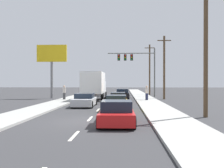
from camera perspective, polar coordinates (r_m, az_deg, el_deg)
The scene contains 17 objects.
ground_plane at distance 39.68m, azimuth -0.36°, elevation -2.87°, with size 140.00×140.00×0.00m, color #333335.
sidewalk_right at distance 34.74m, azimuth 7.29°, elevation -3.22°, with size 2.67×80.00×0.14m, color #9E9E99.
sidewalk_left at distance 35.32m, azimuth -8.75°, elevation -3.16°, with size 2.67×80.00×0.14m, color #9E9E99.
lane_markings at distance 33.29m, azimuth -0.94°, elevation -3.49°, with size 0.14×57.00×0.01m.
box_truck at distance 31.72m, azimuth -4.00°, elevation -0.07°, with size 2.66×7.42×3.49m.
car_silver at distance 23.84m, azimuth -6.16°, elevation -3.69°, with size 1.93×4.39×1.23m.
car_black at distance 35.16m, azimuth 2.35°, elevation -2.28°, with size 1.89×4.13×1.34m.
car_orange at distance 27.43m, azimuth 1.38°, elevation -3.21°, with size 1.82×4.59×1.17m.
car_yellow at distance 20.10m, azimuth 1.02°, elevation -4.43°, with size 1.85×4.11×1.25m.
car_red at distance 13.85m, azimuth 1.05°, elevation -6.63°, with size 1.98×4.33×1.29m.
traffic_signal_mast at distance 39.79m, azimuth 4.86°, elevation 5.20°, with size 7.39×0.69×7.50m.
utility_pole_near at distance 17.64m, azimuth 20.32°, elevation 8.28°, with size 1.80×0.28×9.11m.
utility_pole_mid at distance 34.46m, azimuth 11.64°, elevation 3.85°, with size 1.80×0.28×8.41m.
utility_pole_far at distance 46.50m, azimuth 8.45°, elevation 3.38°, with size 1.80×0.28×9.08m.
roadside_billboard at distance 36.81m, azimuth -13.38°, elevation 5.28°, with size 4.24×0.36×7.52m.
pedestrian_near_corner at distance 30.58m, azimuth 7.82°, elevation -1.98°, with size 0.38×0.38×1.72m.
pedestrian_mid_block at distance 31.90m, azimuth -10.68°, elevation -1.86°, with size 0.38×0.38×1.74m.
Camera 1 is at (2.10, -14.55, 2.28)m, focal length 40.70 mm.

